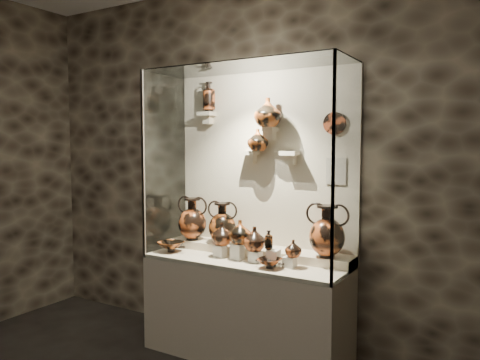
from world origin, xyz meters
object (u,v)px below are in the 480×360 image
object	(u,v)px
amphora_mid	(222,223)
jug_e	(293,248)
jug_c	(255,239)
kylix_left	(171,246)
amphora_right	(327,231)
jug_b	(240,232)
ovoid_vase_b	(268,112)
jug_a	(222,234)
ovoid_vase_a	(258,140)
kylix_right	(270,262)
amphora_left	(192,219)
lekythos_tall	(209,95)
lekythos_small	(269,239)

from	to	relation	value
amphora_mid	jug_e	xyz separation A→B (m)	(0.77, -0.19, -0.10)
jug_c	kylix_left	size ratio (longest dim) A/B	0.69
jug_e	kylix_left	distance (m)	1.14
amphora_right	jug_b	bearing A→B (deg)	-157.75
ovoid_vase_b	jug_a	bearing A→B (deg)	-140.24
amphora_right	ovoid_vase_a	world-z (taller)	ovoid_vase_a
ovoid_vase_a	jug_c	bearing A→B (deg)	-80.35
kylix_right	ovoid_vase_a	world-z (taller)	ovoid_vase_a
amphora_left	ovoid_vase_a	world-z (taller)	ovoid_vase_a
jug_c	kylix_left	xyz separation A→B (m)	(-0.79, -0.08, -0.13)
kylix_left	ovoid_vase_a	xyz separation A→B (m)	(0.69, 0.31, 0.92)
jug_e	lekythos_tall	size ratio (longest dim) A/B	0.45
jug_e	ovoid_vase_b	distance (m)	1.13
amphora_left	amphora_mid	bearing A→B (deg)	-9.80
kylix_left	lekythos_tall	size ratio (longest dim) A/B	0.94
amphora_mid	kylix_right	bearing A→B (deg)	-19.06
lekythos_small	kylix_right	world-z (taller)	lekythos_small
jug_b	jug_e	bearing A→B (deg)	-3.77
amphora_left	jug_e	bearing A→B (deg)	-20.81
jug_e	jug_b	bearing A→B (deg)	154.84
ovoid_vase_a	lekythos_tall	bearing A→B (deg)	163.33
amphora_left	ovoid_vase_b	size ratio (longest dim) A/B	1.62
kylix_left	ovoid_vase_b	size ratio (longest dim) A/B	1.18
jug_e	lekythos_small	bearing A→B (deg)	162.18
amphora_left	jug_c	distance (m)	0.77
kylix_left	kylix_right	size ratio (longest dim) A/B	1.22
kylix_right	lekythos_tall	xyz separation A→B (m)	(-0.82, 0.38, 1.34)
kylix_right	amphora_left	bearing A→B (deg)	177.95
jug_b	kylix_left	size ratio (longest dim) A/B	0.69
jug_b	jug_c	bearing A→B (deg)	-3.29
jug_c	lekythos_small	bearing A→B (deg)	-28.60
kylix_left	lekythos_small	bearing A→B (deg)	-7.59
kylix_right	lekythos_tall	size ratio (longest dim) A/B	0.77
amphora_mid	kylix_left	distance (m)	0.49
jug_a	ovoid_vase_b	xyz separation A→B (m)	(0.32, 0.21, 1.01)
amphora_left	kylix_right	world-z (taller)	amphora_left
amphora_left	jug_b	world-z (taller)	amphora_left
lekythos_small	ovoid_vase_a	world-z (taller)	ovoid_vase_a
ovoid_vase_a	ovoid_vase_b	distance (m)	0.25
amphora_mid	lekythos_tall	bearing A→B (deg)	162.80
kylix_right	lekythos_small	bearing A→B (deg)	136.42
kylix_left	jug_a	bearing A→B (deg)	-1.28
kylix_right	ovoid_vase_b	bearing A→B (deg)	135.19
amphora_right	jug_a	distance (m)	0.88
jug_e	ovoid_vase_b	xyz separation A→B (m)	(-0.34, 0.22, 1.06)
jug_c	kylix_left	distance (m)	0.81
jug_b	jug_e	xyz separation A→B (m)	(0.48, -0.01, -0.08)
ovoid_vase_a	ovoid_vase_b	size ratio (longest dim) A/B	0.78
ovoid_vase_b	kylix_right	bearing A→B (deg)	-53.62
jug_e	ovoid_vase_a	distance (m)	0.97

